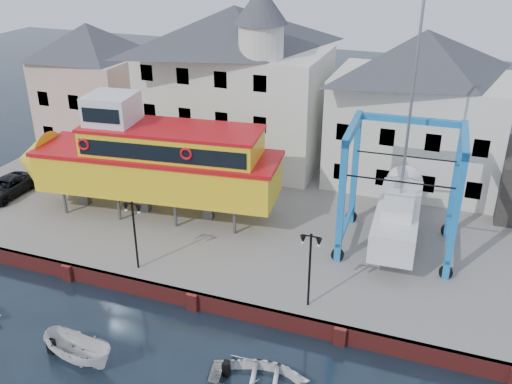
% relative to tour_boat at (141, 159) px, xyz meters
% --- Properties ---
extents(ground, '(140.00, 140.00, 0.00)m').
position_rel_tour_boat_xyz_m(ground, '(7.18, -7.54, -4.77)').
color(ground, black).
rests_on(ground, ground).
extents(hardstanding, '(44.00, 22.00, 1.00)m').
position_rel_tour_boat_xyz_m(hardstanding, '(7.18, 3.46, -4.27)').
color(hardstanding, slate).
rests_on(hardstanding, ground).
extents(quay_wall, '(44.00, 0.47, 1.00)m').
position_rel_tour_boat_xyz_m(quay_wall, '(7.18, -7.43, -4.27)').
color(quay_wall, maroon).
rests_on(quay_wall, ground).
extents(building_pink, '(8.00, 7.00, 10.30)m').
position_rel_tour_boat_xyz_m(building_pink, '(-10.82, 10.46, 1.37)').
color(building_pink, '#C9A48D').
rests_on(building_pink, hardstanding).
extents(building_white_main, '(14.00, 8.30, 14.00)m').
position_rel_tour_boat_xyz_m(building_white_main, '(2.31, 10.86, 2.57)').
color(building_white_main, silver).
rests_on(building_white_main, hardstanding).
extents(building_white_right, '(12.00, 8.00, 11.20)m').
position_rel_tour_boat_xyz_m(building_white_right, '(16.18, 11.46, 1.82)').
color(building_white_right, silver).
rests_on(building_white_right, hardstanding).
extents(lamp_post_left, '(1.12, 0.32, 4.20)m').
position_rel_tour_boat_xyz_m(lamp_post_left, '(3.18, -6.34, -0.60)').
color(lamp_post_left, black).
rests_on(lamp_post_left, hardstanding).
extents(lamp_post_right, '(1.12, 0.32, 4.20)m').
position_rel_tour_boat_xyz_m(lamp_post_right, '(13.18, -6.34, -0.60)').
color(lamp_post_right, black).
rests_on(lamp_post_right, hardstanding).
extents(tour_boat, '(18.76, 6.49, 8.00)m').
position_rel_tour_boat_xyz_m(tour_boat, '(0.00, 0.00, 0.00)').
color(tour_boat, '#59595E').
rests_on(tour_boat, hardstanding).
extents(travel_lift, '(7.00, 9.69, 14.48)m').
position_rel_tour_boat_xyz_m(travel_lift, '(16.47, 1.86, -1.36)').
color(travel_lift, '#1264B7').
rests_on(travel_lift, hardstanding).
extents(van, '(2.25, 4.82, 1.33)m').
position_rel_tour_boat_xyz_m(van, '(-10.52, -1.44, -3.11)').
color(van, black).
rests_on(van, hardstanding).
extents(motorboat_a, '(4.12, 2.04, 1.53)m').
position_rel_tour_boat_xyz_m(motorboat_a, '(3.93, -13.01, -4.77)').
color(motorboat_a, silver).
rests_on(motorboat_a, ground).
extents(motorboat_b, '(5.12, 4.12, 0.94)m').
position_rel_tour_boat_xyz_m(motorboat_b, '(12.38, -11.46, -4.77)').
color(motorboat_b, silver).
rests_on(motorboat_b, ground).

